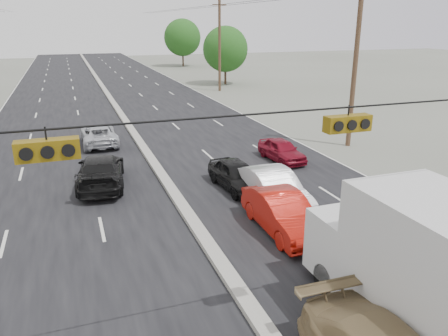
{
  "coord_description": "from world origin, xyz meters",
  "views": [
    {
      "loc": [
        -4.08,
        -7.73,
        7.51
      ],
      "look_at": [
        1.27,
        7.2,
        2.2
      ],
      "focal_mm": 35.0,
      "sensor_mm": 36.0,
      "label": 1
    }
  ],
  "objects_px": {
    "tree_right_mid": "(225,49)",
    "red_sedan": "(283,213)",
    "queue_car_e": "(282,150)",
    "queue_car_b": "(274,190)",
    "tree_right_far": "(182,37)",
    "box_truck": "(433,275)",
    "utility_pole_right_b": "(355,64)",
    "oncoming_near": "(101,171)",
    "queue_car_a": "(236,175)",
    "oncoming_far": "(99,135)",
    "utility_pole_right_c": "(220,45)"
  },
  "relations": [
    {
      "from": "tree_right_mid",
      "to": "red_sedan",
      "type": "bearing_deg",
      "value": -106.91
    },
    {
      "from": "tree_right_mid",
      "to": "queue_car_e",
      "type": "relative_size",
      "value": 1.97
    },
    {
      "from": "queue_car_b",
      "to": "tree_right_far",
      "type": "bearing_deg",
      "value": 78.74
    },
    {
      "from": "tree_right_far",
      "to": "box_truck",
      "type": "xyz_separation_m",
      "value": [
        -12.5,
        -71.05,
        -3.03
      ]
    },
    {
      "from": "utility_pole_right_b",
      "to": "box_truck",
      "type": "distance_m",
      "value": 18.68
    },
    {
      "from": "tree_right_mid",
      "to": "red_sedan",
      "type": "height_order",
      "value": "tree_right_mid"
    },
    {
      "from": "oncoming_near",
      "to": "red_sedan",
      "type": "bearing_deg",
      "value": 136.52
    },
    {
      "from": "queue_car_a",
      "to": "oncoming_near",
      "type": "distance_m",
      "value": 6.49
    },
    {
      "from": "queue_car_b",
      "to": "queue_car_e",
      "type": "relative_size",
      "value": 1.31
    },
    {
      "from": "tree_right_mid",
      "to": "queue_car_a",
      "type": "distance_m",
      "value": 36.91
    },
    {
      "from": "oncoming_far",
      "to": "oncoming_near",
      "type": "bearing_deg",
      "value": 85.88
    },
    {
      "from": "queue_car_a",
      "to": "oncoming_near",
      "type": "height_order",
      "value": "oncoming_near"
    },
    {
      "from": "tree_right_far",
      "to": "box_truck",
      "type": "bearing_deg",
      "value": -99.98
    },
    {
      "from": "tree_right_far",
      "to": "queue_car_a",
      "type": "xyz_separation_m",
      "value": [
        -13.0,
        -59.71,
        -4.28
      ]
    },
    {
      "from": "box_truck",
      "to": "queue_car_e",
      "type": "xyz_separation_m",
      "value": [
        3.5,
        14.56,
        -1.31
      ]
    },
    {
      "from": "utility_pole_right_b",
      "to": "tree_right_far",
      "type": "xyz_separation_m",
      "value": [
        3.5,
        55.0,
        -0.15
      ]
    },
    {
      "from": "queue_car_e",
      "to": "utility_pole_right_c",
      "type": "bearing_deg",
      "value": 74.24
    },
    {
      "from": "utility_pole_right_c",
      "to": "queue_car_b",
      "type": "distance_m",
      "value": 33.7
    },
    {
      "from": "box_truck",
      "to": "queue_car_e",
      "type": "bearing_deg",
      "value": 76.39
    },
    {
      "from": "queue_car_a",
      "to": "utility_pole_right_c",
      "type": "bearing_deg",
      "value": 67.46
    },
    {
      "from": "utility_pole_right_c",
      "to": "red_sedan",
      "type": "bearing_deg",
      "value": -105.41
    },
    {
      "from": "utility_pole_right_b",
      "to": "queue_car_e",
      "type": "xyz_separation_m",
      "value": [
        -5.5,
        -1.49,
        -4.49
      ]
    },
    {
      "from": "box_truck",
      "to": "queue_car_a",
      "type": "height_order",
      "value": "box_truck"
    },
    {
      "from": "utility_pole_right_c",
      "to": "red_sedan",
      "type": "xyz_separation_m",
      "value": [
        -9.5,
        -34.46,
        -4.36
      ]
    },
    {
      "from": "utility_pole_right_b",
      "to": "red_sedan",
      "type": "height_order",
      "value": "utility_pole_right_b"
    },
    {
      "from": "tree_right_far",
      "to": "utility_pole_right_c",
      "type": "bearing_deg",
      "value": -96.65
    },
    {
      "from": "oncoming_far",
      "to": "queue_car_b",
      "type": "bearing_deg",
      "value": 115.34
    },
    {
      "from": "red_sedan",
      "to": "queue_car_a",
      "type": "xyz_separation_m",
      "value": [
        0.0,
        4.75,
        -0.07
      ]
    },
    {
      "from": "red_sedan",
      "to": "queue_car_a",
      "type": "distance_m",
      "value": 4.75
    },
    {
      "from": "red_sedan",
      "to": "utility_pole_right_c",
      "type": "bearing_deg",
      "value": 74.66
    },
    {
      "from": "box_truck",
      "to": "oncoming_far",
      "type": "height_order",
      "value": "box_truck"
    },
    {
      "from": "oncoming_far",
      "to": "queue_car_e",
      "type": "bearing_deg",
      "value": 142.89
    },
    {
      "from": "queue_car_b",
      "to": "oncoming_near",
      "type": "bearing_deg",
      "value": 142.63
    },
    {
      "from": "tree_right_mid",
      "to": "queue_car_e",
      "type": "xyz_separation_m",
      "value": [
        -8.0,
        -31.49,
        -3.72
      ]
    },
    {
      "from": "utility_pole_right_b",
      "to": "queue_car_a",
      "type": "bearing_deg",
      "value": -153.61
    },
    {
      "from": "tree_right_mid",
      "to": "box_truck",
      "type": "height_order",
      "value": "tree_right_mid"
    },
    {
      "from": "utility_pole_right_b",
      "to": "queue_car_b",
      "type": "relative_size",
      "value": 2.1
    },
    {
      "from": "oncoming_near",
      "to": "oncoming_far",
      "type": "relative_size",
      "value": 1.13
    },
    {
      "from": "tree_right_mid",
      "to": "oncoming_far",
      "type": "bearing_deg",
      "value": -125.56
    },
    {
      "from": "queue_car_a",
      "to": "queue_car_e",
      "type": "bearing_deg",
      "value": 34.03
    },
    {
      "from": "tree_right_far",
      "to": "queue_car_b",
      "type": "relative_size",
      "value": 1.72
    },
    {
      "from": "tree_right_mid",
      "to": "oncoming_near",
      "type": "bearing_deg",
      "value": -119.2
    },
    {
      "from": "tree_right_mid",
      "to": "tree_right_far",
      "type": "height_order",
      "value": "tree_right_far"
    },
    {
      "from": "tree_right_far",
      "to": "oncoming_far",
      "type": "xyz_separation_m",
      "value": [
        -18.47,
        -49.44,
        -4.31
      ]
    },
    {
      "from": "red_sedan",
      "to": "queue_car_b",
      "type": "height_order",
      "value": "queue_car_b"
    },
    {
      "from": "tree_right_far",
      "to": "red_sedan",
      "type": "xyz_separation_m",
      "value": [
        -13.0,
        -64.46,
        -4.21
      ]
    },
    {
      "from": "red_sedan",
      "to": "queue_car_e",
      "type": "bearing_deg",
      "value": 63.42
    },
    {
      "from": "tree_right_far",
      "to": "oncoming_near",
      "type": "height_order",
      "value": "tree_right_far"
    },
    {
      "from": "utility_pole_right_b",
      "to": "queue_car_e",
      "type": "bearing_deg",
      "value": -164.81
    },
    {
      "from": "utility_pole_right_c",
      "to": "queue_car_a",
      "type": "xyz_separation_m",
      "value": [
        -9.5,
        -29.71,
        -4.43
      ]
    }
  ]
}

